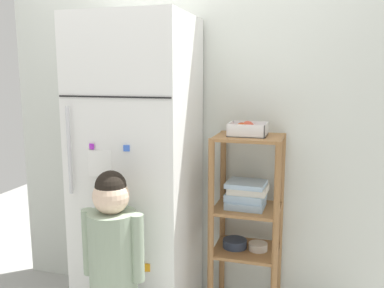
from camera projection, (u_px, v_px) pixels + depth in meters
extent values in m
cube|color=silver|center=(190.00, 127.00, 2.64)|extent=(2.56, 0.03, 2.33)
cube|color=white|center=(138.00, 174.00, 2.45)|extent=(0.65, 0.58, 1.83)
cube|color=black|center=(113.00, 97.00, 2.09)|extent=(0.63, 0.01, 0.01)
cylinder|color=silver|center=(69.00, 150.00, 2.19)|extent=(0.02, 0.02, 0.48)
cube|color=white|center=(100.00, 164.00, 2.18)|extent=(0.13, 0.01, 0.14)
cube|color=#0FA8E9|center=(92.00, 252.00, 2.28)|extent=(0.03, 0.01, 0.03)
cube|color=#6B38D7|center=(91.00, 260.00, 2.29)|extent=(0.03, 0.02, 0.03)
cube|color=#3F6BDD|center=(126.00, 148.00, 2.12)|extent=(0.03, 0.02, 0.03)
cube|color=#DE287F|center=(105.00, 199.00, 2.20)|extent=(0.03, 0.02, 0.03)
cube|color=purple|center=(92.00, 146.00, 2.17)|extent=(0.03, 0.02, 0.03)
cube|color=orange|center=(146.00, 268.00, 2.20)|extent=(0.04, 0.02, 0.04)
cylinder|color=gray|center=(113.00, 251.00, 2.05)|extent=(0.24, 0.24, 0.41)
sphere|color=gray|center=(118.00, 209.00, 2.09)|extent=(0.11, 0.11, 0.11)
sphere|color=beige|center=(111.00, 196.00, 2.01)|extent=(0.18, 0.18, 0.18)
sphere|color=black|center=(111.00, 186.00, 2.00)|extent=(0.16, 0.16, 0.16)
cylinder|color=gray|center=(89.00, 242.00, 2.09)|extent=(0.07, 0.07, 0.35)
cylinder|color=gray|center=(137.00, 248.00, 2.01)|extent=(0.07, 0.07, 0.35)
cylinder|color=olive|center=(211.00, 238.00, 2.33)|extent=(0.04, 0.04, 1.16)
cylinder|color=olive|center=(275.00, 246.00, 2.23)|extent=(0.04, 0.04, 1.16)
cylinder|color=olive|center=(222.00, 220.00, 2.63)|extent=(0.04, 0.04, 1.16)
cylinder|color=olive|center=(280.00, 225.00, 2.53)|extent=(0.04, 0.04, 1.16)
cube|color=olive|center=(249.00, 137.00, 2.34)|extent=(0.38, 0.33, 0.02)
cube|color=olive|center=(247.00, 208.00, 2.41)|extent=(0.38, 0.33, 0.02)
cube|color=olive|center=(246.00, 250.00, 2.45)|extent=(0.38, 0.33, 0.02)
cube|color=#99B2C6|center=(246.00, 204.00, 2.40)|extent=(0.22, 0.20, 0.04)
cube|color=#99B2C6|center=(246.00, 196.00, 2.41)|extent=(0.23, 0.21, 0.04)
cube|color=silver|center=(248.00, 189.00, 2.40)|extent=(0.22, 0.20, 0.04)
cube|color=#99B2C6|center=(246.00, 184.00, 2.38)|extent=(0.23, 0.21, 0.03)
cylinder|color=#2D384C|center=(235.00, 243.00, 2.47)|extent=(0.15, 0.15, 0.05)
cylinder|color=beige|center=(258.00, 247.00, 2.43)|extent=(0.11, 0.11, 0.04)
cube|color=white|center=(248.00, 135.00, 2.34)|extent=(0.21, 0.19, 0.01)
cube|color=white|center=(245.00, 131.00, 2.25)|extent=(0.21, 0.01, 0.07)
cube|color=white|center=(250.00, 127.00, 2.42)|extent=(0.21, 0.01, 0.07)
cube|color=white|center=(230.00, 128.00, 2.37)|extent=(0.01, 0.19, 0.07)
cube|color=white|center=(266.00, 130.00, 2.31)|extent=(0.01, 0.19, 0.07)
sphere|color=#B03813|center=(242.00, 129.00, 2.33)|extent=(0.07, 0.07, 0.07)
sphere|color=#B5402B|center=(248.00, 127.00, 2.37)|extent=(0.08, 0.08, 0.08)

